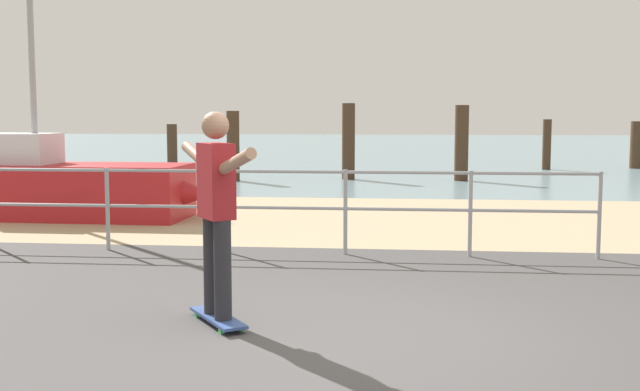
% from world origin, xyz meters
% --- Properties ---
extents(ground_plane, '(24.00, 10.00, 0.04)m').
position_xyz_m(ground_plane, '(0.00, -1.00, 0.00)').
color(ground_plane, '#474444').
rests_on(ground_plane, ground).
extents(beach_strip, '(24.00, 6.00, 0.04)m').
position_xyz_m(beach_strip, '(0.00, 7.00, 0.00)').
color(beach_strip, tan).
rests_on(beach_strip, ground).
extents(sea_surface, '(72.00, 50.00, 0.04)m').
position_xyz_m(sea_surface, '(0.00, 35.00, 0.00)').
color(sea_surface, '#75939E').
rests_on(sea_surface, ground).
extents(railing_fence, '(10.46, 0.05, 1.05)m').
position_xyz_m(railing_fence, '(-2.75, 3.60, 0.69)').
color(railing_fence, '#9EA0A5').
rests_on(railing_fence, ground).
extents(sailboat, '(4.98, 1.51, 4.44)m').
position_xyz_m(sailboat, '(-5.36, 6.51, 0.52)').
color(sailboat, '#B21E23').
rests_on(sailboat, ground).
extents(skateboard, '(0.62, 0.77, 0.08)m').
position_xyz_m(skateboard, '(-1.31, 0.31, 0.07)').
color(skateboard, '#334C8C').
rests_on(skateboard, ground).
extents(skateboarder, '(0.89, 1.25, 1.65)m').
position_xyz_m(skateboarder, '(-1.31, 0.31, 1.02)').
color(skateboarder, '#26262B').
rests_on(skateboarder, skateboard).
extents(groyne_post_0, '(0.32, 0.32, 1.40)m').
position_xyz_m(groyne_post_0, '(-7.04, 18.27, 0.70)').
color(groyne_post_0, '#422D1E').
rests_on(groyne_post_0, ground).
extents(groyne_post_1, '(0.32, 0.32, 1.80)m').
position_xyz_m(groyne_post_1, '(-4.14, 13.92, 0.90)').
color(groyne_post_1, '#422D1E').
rests_on(groyne_post_1, ground).
extents(groyne_post_2, '(0.34, 0.34, 2.00)m').
position_xyz_m(groyne_post_2, '(-1.25, 14.65, 1.00)').
color(groyne_post_2, '#422D1E').
rests_on(groyne_post_2, ground).
extents(groyne_post_3, '(0.35, 0.35, 1.94)m').
position_xyz_m(groyne_post_3, '(1.65, 14.53, 0.97)').
color(groyne_post_3, '#422D1E').
rests_on(groyne_post_3, ground).
extents(groyne_post_4, '(0.26, 0.26, 1.56)m').
position_xyz_m(groyne_post_4, '(4.55, 18.91, 0.78)').
color(groyne_post_4, '#422D1E').
rests_on(groyne_post_4, ground).
extents(groyne_post_5, '(0.39, 0.39, 1.49)m').
position_xyz_m(groyne_post_5, '(7.44, 19.75, 0.75)').
color(groyne_post_5, '#422D1E').
rests_on(groyne_post_5, ground).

